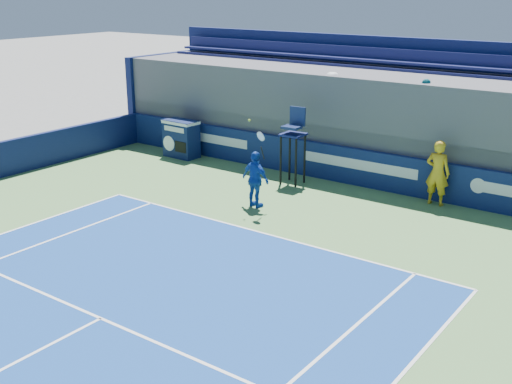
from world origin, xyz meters
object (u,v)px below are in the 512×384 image
Objects in this scene: match_clock at (181,138)px; umpire_chair at (294,137)px; tennis_player at (256,179)px; ball_person at (438,173)px.

match_clock is 5.25m from umpire_chair.
match_clock is 0.56× the size of umpire_chair.
umpire_chair is 2.71m from tennis_player.
umpire_chair is (5.18, -0.36, 0.79)m from match_clock.
ball_person is 9.71m from match_clock.
tennis_player is at bearing -81.36° from umpire_chair.
tennis_player is (5.57, -2.95, 0.10)m from match_clock.
umpire_chair is 0.96× the size of tennis_player.
ball_person reaches higher than match_clock.
match_clock is at bearing 1.23° from ball_person.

